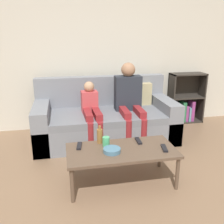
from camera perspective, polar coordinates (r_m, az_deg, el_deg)
name	(u,v)px	position (r m, az deg, el deg)	size (l,w,h in m)	color
wall_back	(91,51)	(4.31, -4.72, 13.62)	(12.00, 0.06, 2.60)	beige
couch	(105,120)	(3.90, -1.54, -1.80)	(2.11, 1.00, 0.93)	gray
bookshelf	(184,103)	(4.82, 16.06, 1.99)	(0.62, 0.28, 0.91)	#332D28
coffee_table	(121,152)	(2.73, 2.18, -9.23)	(1.17, 0.57, 0.40)	brown
person_adult	(129,96)	(3.77, 3.94, 3.62)	(0.40, 0.68, 1.18)	maroon
person_child	(91,110)	(3.63, -4.75, 0.43)	(0.25, 0.67, 0.91)	maroon
cup_near	(106,141)	(2.77, -1.37, -6.74)	(0.08, 0.08, 0.10)	#4CB77A
tv_remote_0	(79,146)	(2.78, -7.49, -7.69)	(0.07, 0.18, 0.02)	black
tv_remote_1	(164,148)	(2.77, 11.85, -8.07)	(0.08, 0.18, 0.02)	black
tv_remote_2	(138,141)	(2.90, 6.06, -6.55)	(0.06, 0.17, 0.02)	black
snack_bowl	(112,150)	(2.64, -0.02, -8.76)	(0.18, 0.18, 0.05)	teal
bottle	(100,136)	(2.83, -2.82, -5.45)	(0.06, 0.06, 0.21)	olive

